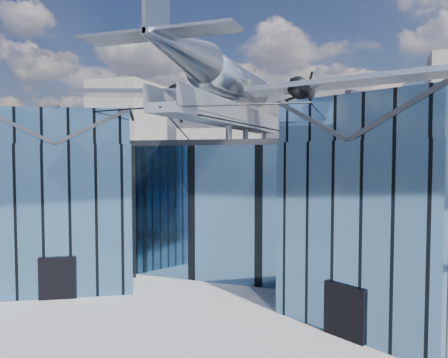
% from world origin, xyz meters
% --- Properties ---
extents(ground_plane, '(120.00, 120.00, 0.00)m').
position_xyz_m(ground_plane, '(0.00, 0.00, 0.00)').
color(ground_plane, gray).
extents(museum, '(32.88, 24.50, 17.60)m').
position_xyz_m(museum, '(0.00, 5.82, 5.54)').
color(museum, teal).
rests_on(museum, ground).
extents(bg_towers, '(77.00, 24.50, 26.00)m').
position_xyz_m(bg_towers, '(1.45, 50.49, 10.01)').
color(bg_towers, gray).
rests_on(bg_towers, ground).
extents(tree_side_w, '(3.00, 3.00, 4.54)m').
position_xyz_m(tree_side_w, '(-28.77, 11.93, 3.07)').
color(tree_side_w, '#322414').
rests_on(tree_side_w, ground).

